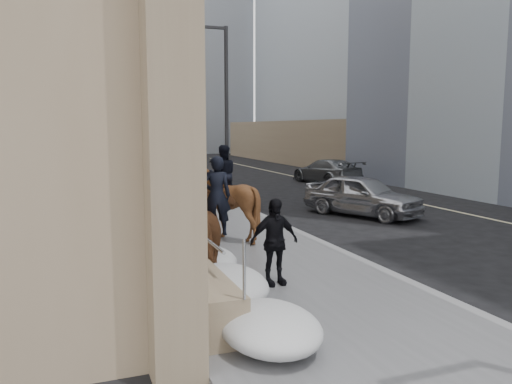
# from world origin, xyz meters

# --- Properties ---
(ground) EXTENTS (140.00, 140.00, 0.00)m
(ground) POSITION_xyz_m (0.00, 0.00, 0.00)
(ground) COLOR black
(ground) RESTS_ON ground
(sidewalk) EXTENTS (5.00, 80.00, 0.12)m
(sidewalk) POSITION_xyz_m (0.00, 10.00, 0.06)
(sidewalk) COLOR #515153
(sidewalk) RESTS_ON ground
(curb) EXTENTS (0.24, 80.00, 0.12)m
(curb) POSITION_xyz_m (2.62, 10.00, 0.06)
(curb) COLOR slate
(curb) RESTS_ON ground
(lane_line) EXTENTS (0.15, 70.00, 0.01)m
(lane_line) POSITION_xyz_m (10.50, 10.00, 0.01)
(lane_line) COLOR #BFB78C
(lane_line) RESTS_ON ground
(limestone_building) EXTENTS (6.10, 44.00, 18.00)m
(limestone_building) POSITION_xyz_m (-5.26, 19.96, 8.90)
(limestone_building) COLOR #927C5F
(limestone_building) RESTS_ON ground
(far_podium) EXTENTS (2.00, 80.00, 4.00)m
(far_podium) POSITION_xyz_m (15.50, 10.00, 2.00)
(far_podium) COLOR #816C53
(far_podium) RESTS_ON ground
(bg_building_mid) EXTENTS (30.00, 12.00, 28.00)m
(bg_building_mid) POSITION_xyz_m (4.00, 60.00, 14.00)
(bg_building_mid) COLOR slate
(bg_building_mid) RESTS_ON ground
(bg_building_far) EXTENTS (24.00, 12.00, 20.00)m
(bg_building_far) POSITION_xyz_m (-6.00, 72.00, 10.00)
(bg_building_far) COLOR gray
(bg_building_far) RESTS_ON ground
(streetlight_mid) EXTENTS (1.71, 0.24, 8.00)m
(streetlight_mid) POSITION_xyz_m (2.74, 14.00, 4.58)
(streetlight_mid) COLOR #2D2D30
(streetlight_mid) RESTS_ON ground
(streetlight_far) EXTENTS (1.71, 0.24, 8.00)m
(streetlight_far) POSITION_xyz_m (2.74, 34.00, 4.58)
(streetlight_far) COLOR #2D2D30
(streetlight_far) RESTS_ON ground
(traffic_signal) EXTENTS (4.10, 0.22, 6.00)m
(traffic_signal) POSITION_xyz_m (2.07, 22.00, 4.00)
(traffic_signal) COLOR #2D2D30
(traffic_signal) RESTS_ON ground
(snow_bank) EXTENTS (1.70, 18.10, 0.76)m
(snow_bank) POSITION_xyz_m (-1.42, 8.11, 0.47)
(snow_bank) COLOR silver
(snow_bank) RESTS_ON sidewalk
(mounted_horse_left) EXTENTS (1.55, 2.56, 2.67)m
(mounted_horse_left) POSITION_xyz_m (-1.22, 1.51, 1.19)
(mounted_horse_left) COLOR #462715
(mounted_horse_left) RESTS_ON sidewalk
(mounted_horse_right) EXTENTS (2.04, 2.24, 2.76)m
(mounted_horse_right) POSITION_xyz_m (0.08, 5.19, 1.31)
(mounted_horse_right) COLOR #462814
(mounted_horse_right) RESTS_ON sidewalk
(pedestrian) EXTENTS (1.09, 0.49, 1.83)m
(pedestrian) POSITION_xyz_m (-0.19, 0.74, 1.03)
(pedestrian) COLOR black
(pedestrian) RESTS_ON sidewalk
(car_silver) EXTENTS (3.68, 5.04, 1.60)m
(car_silver) POSITION_xyz_m (6.41, 7.74, 0.80)
(car_silver) COLOR #A1A2A8
(car_silver) RESTS_ON ground
(car_grey) EXTENTS (2.84, 5.39, 1.49)m
(car_grey) POSITION_xyz_m (10.50, 18.15, 0.75)
(car_grey) COLOR slate
(car_grey) RESTS_ON ground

